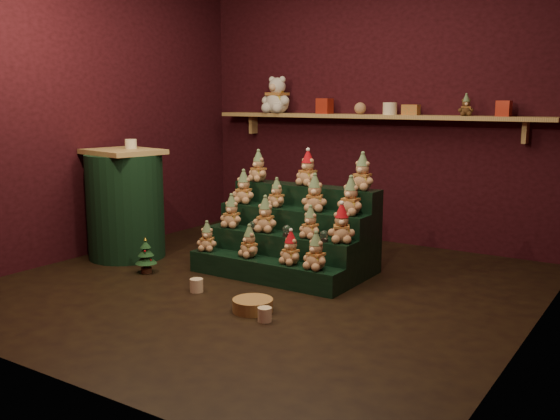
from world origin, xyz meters
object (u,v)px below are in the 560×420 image
Objects in this scene: riser_tier_front at (264,270)px; brown_bear at (466,105)px; snow_globe_c at (324,236)px; white_bear at (277,90)px; wicker_basket at (253,305)px; mug_left at (197,285)px; mug_right at (265,314)px; snow_globe_b at (287,231)px; snow_globe_a at (253,226)px; mini_christmas_tree at (146,256)px; side_table at (125,204)px.

brown_bear reaches higher than riser_tier_front.
white_bear is (-1.49, 1.58, 1.16)m from snow_globe_c.
wicker_basket is at bearing -61.20° from riser_tier_front.
mug_left is 0.85m from mug_right.
wicker_basket is at bearing -57.30° from white_bear.
mug_right is (0.42, -0.93, -0.36)m from snow_globe_b.
wicker_basket is at bearing -54.41° from snow_globe_a.
riser_tier_front is 0.38m from snow_globe_b.
wicker_basket is (1.35, -0.30, -0.11)m from mini_christmas_tree.
mini_christmas_tree is 2.53m from white_bear.
white_bear reaches higher than snow_globe_b.
mini_christmas_tree is 1.59m from mug_right.
snow_globe_b is 2.27m from white_bear.
wicker_basket is (-0.11, -0.81, -0.36)m from snow_globe_c.
mug_left is at bearing -137.33° from snow_globe_c.
side_table is at bearing -172.78° from snow_globe_b.
snow_globe_b is at bearing 52.68° from riser_tier_front.
mug_left is (-0.05, -0.68, -0.35)m from snow_globe_a.
side_table is 1.43m from mug_left.
riser_tier_front is 0.42m from snow_globe_a.
snow_globe_c reaches higher than wicker_basket.
snow_globe_b is (0.34, -0.00, 0.00)m from snow_globe_a.
mini_christmas_tree is at bearing -155.27° from snow_globe_b.
snow_globe_b is 1.04× the size of snow_globe_c.
mug_left is at bearing -68.94° from white_bear.
riser_tier_front is 14.71× the size of snow_globe_b.
brown_bear is at bearing 45.52° from mini_christmas_tree.
mini_christmas_tree is at bearing -86.35° from white_bear.
riser_tier_front is at bearing 62.74° from mug_left.
side_table is (-2.01, -0.21, 0.10)m from snow_globe_c.
wicker_basket is 2.85m from brown_bear.
white_bear reaches higher than mini_christmas_tree.
riser_tier_front is at bearing 125.17° from mug_right.
mug_left is (0.72, -0.17, -0.10)m from mini_christmas_tree.
side_table is 0.72m from mini_christmas_tree.
brown_bear is at bearing 44.70° from side_table.
mug_left is (-0.27, -0.52, -0.04)m from riser_tier_front.
snow_globe_b is at bearing 24.73° from mini_christmas_tree.
snow_globe_c reaches higher than mug_right.
mug_left is 2.96m from brown_bear.
side_table is at bearing -170.92° from snow_globe_a.
white_bear reaches higher than side_table.
snow_globe_c is at bearing 19.29° from mini_christmas_tree.
side_table reaches higher than snow_globe_b.
mini_christmas_tree is 0.74m from mug_left.
brown_bear is (0.52, 2.51, 1.37)m from mug_right.
side_table is (-1.66, -0.21, 0.10)m from snow_globe_b.
riser_tier_front is at bearing -35.71° from snow_globe_a.
brown_bear is (2.05, 2.09, 1.27)m from mini_christmas_tree.
brown_bear reaches higher than side_table.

